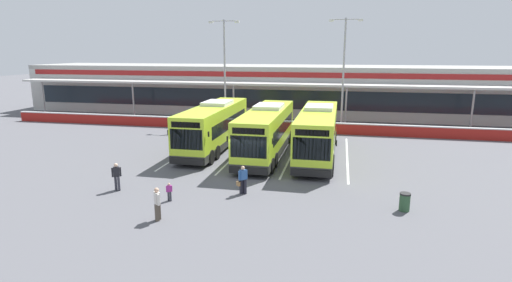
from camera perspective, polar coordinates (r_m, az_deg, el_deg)
ground_plane at (r=25.71m, az=-1.11°, el=-4.95°), size 200.00×200.00×0.00m
terminal_building at (r=51.27m, az=5.78°, el=7.37°), size 70.00×13.00×6.00m
red_barrier_wall at (r=39.42m, az=3.68°, el=2.15°), size 60.00×0.40×1.10m
coach_bus_leftmost at (r=32.54m, az=-6.02°, el=2.02°), size 2.99×12.16×3.78m
coach_bus_left_centre at (r=30.31m, az=1.51°, el=1.29°), size 2.99×12.16×3.78m
coach_bus_centre at (r=30.15m, az=8.85°, el=1.08°), size 2.99×12.16×3.78m
bay_stripe_far_west at (r=33.06m, az=-9.41°, el=-1.07°), size 0.14×13.00×0.01m
bay_stripe_west at (r=31.79m, az=-2.34°, el=-1.46°), size 0.14×13.00×0.01m
bay_stripe_mid_west at (r=31.04m, az=5.20°, el=-1.86°), size 0.14×13.00×0.01m
bay_stripe_centre at (r=30.85m, az=12.97°, el=-2.23°), size 0.14×13.00×0.01m
pedestrian_with_handbag at (r=22.24m, az=-1.93°, el=-5.51°), size 0.60×0.54×1.62m
pedestrian_in_dark_coat at (r=19.44m, az=-14.00°, el=-8.62°), size 0.43×0.46×1.62m
pedestrian_child at (r=21.81m, az=-12.36°, el=-7.07°), size 0.31×0.24×1.00m
pedestrian_near_bin at (r=24.13m, az=-19.39°, el=-4.73°), size 0.50×0.37×1.62m
lamp_post_west at (r=42.74m, az=-4.53°, el=10.71°), size 3.24×0.28×11.00m
lamp_post_centre at (r=41.28m, az=12.49°, el=10.38°), size 3.24×0.28×11.00m
litter_bin at (r=21.43m, az=20.58°, el=-8.19°), size 0.54×0.54×0.93m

